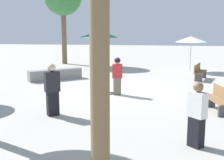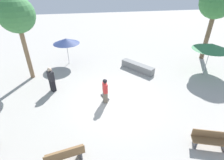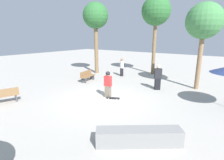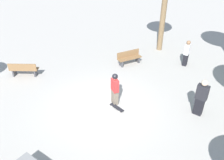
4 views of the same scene
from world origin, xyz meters
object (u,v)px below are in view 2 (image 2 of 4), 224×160
at_px(skater_main, 105,90).
at_px(palm_tree_far_back, 17,16).
at_px(concrete_ledge, 137,67).
at_px(shade_umbrella_navy, 66,41).
at_px(bystander_far, 51,79).
at_px(shade_umbrella_green, 211,47).
at_px(bench_far, 210,140).
at_px(skateboard, 105,97).
at_px(bench_near, 65,155).
at_px(palm_tree_left, 217,2).

distance_m(skater_main, palm_tree_far_back, 7.39).
distance_m(concrete_ledge, shade_umbrella_navy, 6.29).
bearing_deg(concrete_ledge, bystander_far, 16.63).
xyz_separation_m(concrete_ledge, shade_umbrella_green, (-4.88, 1.60, 2.02)).
distance_m(bench_far, shade_umbrella_navy, 12.14).
distance_m(skateboard, shade_umbrella_navy, 6.44).
relative_size(concrete_ledge, bystander_far, 1.52).
distance_m(skateboard, palm_tree_far_back, 7.65).
height_order(skateboard, bench_near, bench_near).
relative_size(concrete_ledge, palm_tree_left, 0.42).
bearing_deg(palm_tree_far_back, skater_main, 142.07).
relative_size(skater_main, skateboard, 1.98).
bearing_deg(shade_umbrella_green, concrete_ledge, -18.13).
bearing_deg(skateboard, bench_far, -161.41).
xyz_separation_m(concrete_ledge, shade_umbrella_navy, (5.59, -2.28, 1.74)).
distance_m(skateboard, shade_umbrella_green, 8.50).
bearing_deg(bench_far, shade_umbrella_navy, -38.15).
bearing_deg(bench_far, concrete_ledge, -64.00).
xyz_separation_m(skateboard, bench_near, (2.18, 4.15, 0.37)).
bearing_deg(skateboard, concrete_ledge, -67.68).
relative_size(bench_near, shade_umbrella_navy, 0.74).
height_order(skater_main, palm_tree_far_back, palm_tree_far_back).
bearing_deg(palm_tree_far_back, bystander_far, 129.49).
distance_m(bench_near, palm_tree_far_back, 9.20).
bearing_deg(bench_far, palm_tree_left, -103.32).
bearing_deg(shade_umbrella_green, shade_umbrella_navy, -20.33).
height_order(skateboard, palm_tree_far_back, palm_tree_far_back).
relative_size(bench_near, palm_tree_left, 0.26).
distance_m(bench_far, palm_tree_far_back, 12.90).
height_order(skater_main, concrete_ledge, skater_main).
relative_size(skateboard, palm_tree_far_back, 0.14).
relative_size(skater_main, bench_far, 0.97).
height_order(bench_near, palm_tree_far_back, palm_tree_far_back).
distance_m(palm_tree_left, bystander_far, 14.12).
xyz_separation_m(skater_main, palm_tree_far_back, (5.08, -3.96, 3.63)).
bearing_deg(skater_main, bystander_far, 55.98).
bearing_deg(bench_near, bystander_far, 90.54).
height_order(palm_tree_far_back, bystander_far, palm_tree_far_back).
xyz_separation_m(skateboard, palm_tree_far_back, (5.11, -3.56, 4.44)).
xyz_separation_m(shade_umbrella_navy, bystander_far, (0.86, 4.21, -1.16)).
height_order(skater_main, shade_umbrella_navy, shade_umbrella_navy).
bearing_deg(bench_near, shade_umbrella_green, 18.87).
distance_m(concrete_ledge, bystander_far, 6.76).
bearing_deg(skateboard, bystander_far, 42.75).
height_order(shade_umbrella_navy, bystander_far, shade_umbrella_navy).
bearing_deg(concrete_ledge, palm_tree_far_back, -1.62).
bearing_deg(bystander_far, concrete_ledge, 71.61).
xyz_separation_m(skater_main, shade_umbrella_green, (-8.04, -2.13, 1.44)).
bearing_deg(bench_near, palm_tree_left, 25.25).
distance_m(shade_umbrella_navy, bystander_far, 4.45).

